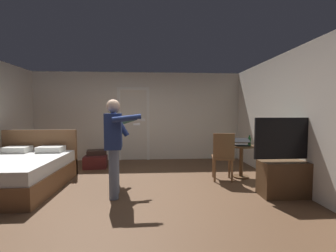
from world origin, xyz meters
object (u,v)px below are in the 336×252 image
at_px(laptop, 241,143).
at_px(suitcase_small, 95,162).
at_px(bed, 17,172).
at_px(person_striped_shirt, 114,138).
at_px(tv_flatscreen, 288,172).
at_px(bottle_on_table, 249,141).
at_px(person_blue_shirt, 114,140).
at_px(suitcase_dark, 97,158).
at_px(wooden_chair, 223,155).
at_px(side_table, 241,156).

height_order(laptop, suitcase_small, laptop).
bearing_deg(bed, person_striped_shirt, 5.29).
relative_size(tv_flatscreen, bottle_on_table, 5.91).
height_order(person_blue_shirt, person_striped_shirt, person_blue_shirt).
xyz_separation_m(bottle_on_table, suitcase_dark, (-3.51, 1.32, -0.59)).
distance_m(tv_flatscreen, suitcase_small, 4.29).
bearing_deg(wooden_chair, bed, -176.87).
height_order(tv_flatscreen, side_table, tv_flatscreen).
bearing_deg(suitcase_dark, wooden_chair, -39.89).
relative_size(bottle_on_table, person_striped_shirt, 0.14).
bearing_deg(side_table, person_striped_shirt, -174.16).
bearing_deg(side_table, bed, -174.38).
bearing_deg(suitcase_small, wooden_chair, -27.99).
height_order(person_striped_shirt, suitcase_small, person_striped_shirt).
height_order(bed, laptop, bed).
xyz_separation_m(laptop, person_blue_shirt, (-2.50, -0.88, 0.19)).
relative_size(person_blue_shirt, person_striped_shirt, 1.03).
bearing_deg(tv_flatscreen, suitcase_small, 150.19).
xyz_separation_m(person_striped_shirt, suitcase_small, (-0.70, 1.29, -0.76)).
relative_size(wooden_chair, suitcase_dark, 2.02).
relative_size(bed, person_blue_shirt, 1.21).
bearing_deg(side_table, tv_flatscreen, -72.12).
xyz_separation_m(bed, suitcase_small, (1.05, 1.45, -0.15)).
distance_m(bottle_on_table, suitcase_dark, 3.80).
height_order(laptop, person_blue_shirt, person_blue_shirt).
distance_m(bed, side_table, 4.43).
xyz_separation_m(side_table, bottle_on_table, (0.14, -0.08, 0.33)).
relative_size(bottle_on_table, person_blue_shirt, 0.14).
bearing_deg(tv_flatscreen, person_striped_shirt, 164.42).
bearing_deg(bed, suitcase_dark, 58.36).
bearing_deg(suitcase_small, person_striped_shirt, -66.30).
relative_size(laptop, person_blue_shirt, 0.22).
height_order(person_striped_shirt, suitcase_dark, person_striped_shirt).
bearing_deg(laptop, suitcase_small, 162.32).
bearing_deg(laptop, bed, -174.89).
distance_m(tv_flatscreen, wooden_chair, 1.23).
distance_m(wooden_chair, suitcase_dark, 3.27).
distance_m(bed, bottle_on_table, 4.58).
xyz_separation_m(person_blue_shirt, person_striped_shirt, (-0.12, 0.65, -0.03)).
bearing_deg(person_striped_shirt, wooden_chair, 1.39).
height_order(tv_flatscreen, laptop, tv_flatscreen).
height_order(bottle_on_table, person_striped_shirt, person_striped_shirt).
distance_m(wooden_chair, person_blue_shirt, 2.22).
height_order(bottle_on_table, suitcase_small, bottle_on_table).
relative_size(bed, suitcase_small, 3.55).
bearing_deg(side_table, suitcase_dark, 159.89).
height_order(suitcase_dark, suitcase_small, suitcase_dark).
distance_m(bed, person_blue_shirt, 2.03).
distance_m(side_table, suitcase_small, 3.52).
bearing_deg(bed, tv_flatscreen, -8.10).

